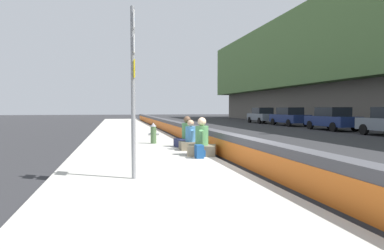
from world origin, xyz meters
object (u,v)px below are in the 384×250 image
at_px(seated_person_foreground, 202,143).
at_px(parked_car_midline, 289,117).
at_px(parked_car_far, 262,115).
at_px(backpack, 200,152).
at_px(seated_person_rear, 187,137).
at_px(fire_hydrant, 153,133).
at_px(parked_car_fourth, 332,119).
at_px(seated_person_middle, 191,140).
at_px(route_sign_post, 133,79).

distance_m(seated_person_foreground, parked_car_midline, 22.43).
bearing_deg(seated_person_foreground, parked_car_far, -28.57).
xyz_separation_m(seated_person_foreground, backpack, (-0.57, 0.22, -0.18)).
bearing_deg(parked_car_far, seated_person_rear, 148.91).
relative_size(parked_car_midline, parked_car_far, 1.00).
height_order(fire_hydrant, parked_car_fourth, parked_car_fourth).
distance_m(fire_hydrant, parked_car_fourth, 16.00).
bearing_deg(seated_person_foreground, seated_person_middle, 1.25).
xyz_separation_m(seated_person_middle, parked_car_fourth, (10.12, -12.97, 0.39)).
distance_m(route_sign_post, seated_person_foreground, 4.21).
distance_m(seated_person_middle, parked_car_fourth, 16.46).
bearing_deg(parked_car_fourth, fire_hydrant, 118.66).
relative_size(fire_hydrant, parked_car_fourth, 0.19).
xyz_separation_m(seated_person_foreground, seated_person_rear, (2.39, -0.03, -0.00)).
relative_size(seated_person_rear, parked_car_far, 0.26).
distance_m(seated_person_rear, parked_car_midline, 20.52).
height_order(seated_person_foreground, seated_person_rear, seated_person_foreground).
xyz_separation_m(route_sign_post, fire_hydrant, (7.03, -1.19, -1.65)).
bearing_deg(parked_car_far, route_sign_post, 150.46).
xyz_separation_m(seated_person_rear, parked_car_fourth, (9.22, -12.90, 0.35)).
height_order(backpack, parked_car_fourth, parked_car_fourth).
bearing_deg(parked_car_fourth, route_sign_post, 133.99).
bearing_deg(seated_person_middle, parked_car_far, -30.20).
bearing_deg(seated_person_middle, parked_car_midline, -38.25).
relative_size(backpack, parked_car_fourth, 0.09).
distance_m(seated_person_foreground, parked_car_far, 27.30).
xyz_separation_m(fire_hydrant, parked_car_midline, (14.24, -14.22, 0.27)).
relative_size(seated_person_foreground, parked_car_far, 0.26).
height_order(fire_hydrant, seated_person_foreground, seated_person_foreground).
bearing_deg(seated_person_middle, backpack, 174.80).
bearing_deg(seated_person_middle, seated_person_rear, -4.26).
relative_size(route_sign_post, seated_person_foreground, 2.99).
xyz_separation_m(fire_hydrant, parked_car_far, (20.04, -14.15, 0.27)).
relative_size(fire_hydrant, seated_person_foreground, 0.73).
height_order(backpack, parked_car_far, parked_car_far).
xyz_separation_m(seated_person_foreground, parked_car_far, (23.98, -13.06, 0.35)).
bearing_deg(parked_car_far, seated_person_middle, 149.80).
bearing_deg(fire_hydrant, parked_car_fourth, -61.34).
bearing_deg(seated_person_foreground, parked_car_fourth, -48.11).
relative_size(route_sign_post, seated_person_middle, 3.34).
bearing_deg(seated_person_rear, backpack, 175.09).
relative_size(route_sign_post, parked_car_midline, 0.79).
xyz_separation_m(seated_person_middle, backpack, (-2.06, 0.19, -0.14)).
height_order(seated_person_foreground, parked_car_far, parked_car_far).
height_order(route_sign_post, backpack, route_sign_post).
xyz_separation_m(parked_car_fourth, parked_car_midline, (6.57, -0.19, 0.00)).
distance_m(seated_person_rear, parked_car_far, 25.21).
distance_m(seated_person_foreground, backpack, 0.64).
xyz_separation_m(route_sign_post, seated_person_rear, (5.48, -2.32, -1.72)).
relative_size(backpack, parked_car_midline, 0.09).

